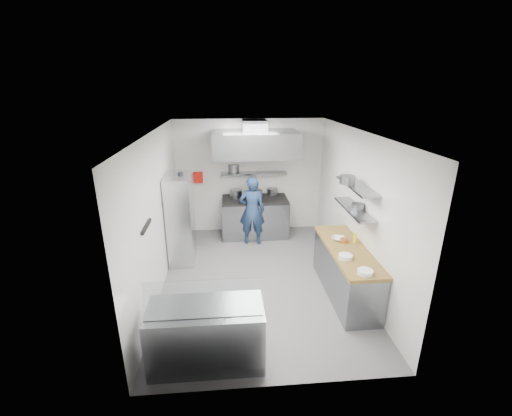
{
  "coord_description": "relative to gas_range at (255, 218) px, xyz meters",
  "views": [
    {
      "loc": [
        -0.55,
        -5.73,
        3.53
      ],
      "look_at": [
        0.0,
        0.6,
        1.25
      ],
      "focal_mm": 24.0,
      "sensor_mm": 36.0,
      "label": 1
    }
  ],
  "objects": [
    {
      "name": "wall_shelf_lower",
      "position": [
        1.54,
        -2.4,
        1.05
      ],
      "size": [
        0.3,
        1.3,
        0.04
      ],
      "primitive_type": "cube",
      "color": "gray",
      "rests_on": "wall_right"
    },
    {
      "name": "rack_bin_b",
      "position": [
        -1.63,
        -0.78,
        0.85
      ],
      "size": [
        0.14,
        0.17,
        0.15
      ],
      "primitive_type": "cube",
      "color": "yellow",
      "rests_on": "wire_rack"
    },
    {
      "name": "display_case",
      "position": [
        -0.98,
        -4.1,
        -0.03
      ],
      "size": [
        1.5,
        0.7,
        0.85
      ],
      "primitive_type": "cube",
      "color": "gray",
      "rests_on": "floor"
    },
    {
      "name": "wall_back",
      "position": [
        -0.1,
        0.4,
        0.95
      ],
      "size": [
        3.6,
        2.8,
        0.02
      ],
      "primitive_type": "cube",
      "rotation": [
        1.57,
        0.0,
        0.0
      ],
      "color": "white",
      "rests_on": "floor"
    },
    {
      "name": "plate_stack_a",
      "position": [
        1.35,
        -3.55,
        0.48
      ],
      "size": [
        0.23,
        0.23,
        0.06
      ],
      "primitive_type": "cylinder",
      "color": "white",
      "rests_on": "prep_counter_top"
    },
    {
      "name": "red_firebox",
      "position": [
        -1.35,
        0.34,
        0.97
      ],
      "size": [
        0.22,
        0.1,
        0.26
      ],
      "primitive_type": "cube",
      "color": "red",
      "rests_on": "wall_back"
    },
    {
      "name": "floor",
      "position": [
        -0.1,
        -2.1,
        -0.45
      ],
      "size": [
        5.0,
        5.0,
        0.0
      ],
      "primitive_type": "plane",
      "color": "#4D4D4F",
      "rests_on": "ground"
    },
    {
      "name": "prep_counter_base",
      "position": [
        1.38,
        -2.7,
        -0.03
      ],
      "size": [
        0.62,
        2.0,
        0.84
      ],
      "primitive_type": "cube",
      "color": "gray",
      "rests_on": "floor"
    },
    {
      "name": "extractor_hood",
      "position": [
        0.0,
        -0.18,
        1.85
      ],
      "size": [
        1.9,
        1.15,
        0.55
      ],
      "primitive_type": "cube",
      "color": "gray",
      "rests_on": "wall_back"
    },
    {
      "name": "rack_bin_a",
      "position": [
        -1.63,
        -1.14,
        0.35
      ],
      "size": [
        0.17,
        0.21,
        0.19
      ],
      "primitive_type": "cube",
      "color": "white",
      "rests_on": "wire_rack"
    },
    {
      "name": "hood_duct",
      "position": [
        0.0,
        0.05,
        2.23
      ],
      "size": [
        0.55,
        0.55,
        0.24
      ],
      "primitive_type": "cube",
      "color": "slate",
      "rests_on": "extractor_hood"
    },
    {
      "name": "wire_rack",
      "position": [
        -1.63,
        -1.13,
        0.48
      ],
      "size": [
        0.5,
        0.9,
        1.85
      ],
      "primitive_type": "cube",
      "color": "silver",
      "rests_on": "floor"
    },
    {
      "name": "shelf_pot_d",
      "position": [
        1.4,
        -2.31,
        1.56
      ],
      "size": [
        0.27,
        0.27,
        0.14
      ],
      "primitive_type": "cylinder",
      "color": "slate",
      "rests_on": "wall_shelf_upper"
    },
    {
      "name": "stock_pot_right",
      "position": [
        0.46,
        0.3,
        0.59
      ],
      "size": [
        0.27,
        0.27,
        0.16
      ],
      "primitive_type": "cylinder",
      "color": "slate",
      "rests_on": "cooktop"
    },
    {
      "name": "shelf_pot_a",
      "position": [
        -0.49,
        0.42,
        1.18
      ],
      "size": [
        0.27,
        0.27,
        0.18
      ],
      "primitive_type": "cylinder",
      "color": "slate",
      "rests_on": "over_range_shelf"
    },
    {
      "name": "stock_pot_mid",
      "position": [
        0.0,
        -0.15,
        0.63
      ],
      "size": [
        0.35,
        0.35,
        0.24
      ],
      "primitive_type": "cylinder",
      "color": "slate",
      "rests_on": "cooktop"
    },
    {
      "name": "gas_range",
      "position": [
        0.0,
        0.0,
        0.0
      ],
      "size": [
        1.6,
        0.8,
        0.9
      ],
      "primitive_type": "cube",
      "color": "gray",
      "rests_on": "floor"
    },
    {
      "name": "over_range_shelf",
      "position": [
        0.0,
        0.24,
        1.07
      ],
      "size": [
        1.6,
        0.3,
        0.04
      ],
      "primitive_type": "cube",
      "color": "gray",
      "rests_on": "wall_back"
    },
    {
      "name": "knife_strip",
      "position": [
        -1.88,
        -3.0,
        1.1
      ],
      "size": [
        0.04,
        0.55,
        0.05
      ],
      "primitive_type": "cube",
      "color": "black",
      "rests_on": "wall_left"
    },
    {
      "name": "shelf_pot_c",
      "position": [
        1.58,
        -2.45,
        1.12
      ],
      "size": [
        0.21,
        0.21,
        0.1
      ],
      "primitive_type": "cylinder",
      "color": "slate",
      "rests_on": "wall_shelf_lower"
    },
    {
      "name": "wall_left",
      "position": [
        -1.9,
        -2.1,
        0.95
      ],
      "size": [
        2.8,
        5.0,
        0.02
      ],
      "primitive_type": "cube",
      "rotation": [
        1.57,
        0.0,
        1.57
      ],
      "color": "white",
      "rests_on": "floor"
    },
    {
      "name": "copper_pan",
      "position": [
        1.39,
        -2.45,
        0.48
      ],
      "size": [
        0.15,
        0.15,
        0.06
      ],
      "primitive_type": "cylinder",
      "color": "#D5753C",
      "rests_on": "prep_counter_top"
    },
    {
      "name": "wall_front",
      "position": [
        -0.1,
        -4.6,
        0.95
      ],
      "size": [
        3.6,
        2.8,
        0.02
      ],
      "primitive_type": "cube",
      "rotation": [
        -1.57,
        0.0,
        0.0
      ],
      "color": "white",
      "rests_on": "floor"
    },
    {
      "name": "prep_counter_top",
      "position": [
        1.38,
        -2.7,
        0.42
      ],
      "size": [
        0.65,
        2.04,
        0.06
      ],
      "primitive_type": "cube",
      "color": "olive",
      "rests_on": "prep_counter_base"
    },
    {
      "name": "display_glass",
      "position": [
        -0.98,
        -4.22,
        0.62
      ],
      "size": [
        1.47,
        0.19,
        0.42
      ],
      "primitive_type": "cube",
      "rotation": [
        -0.38,
        0.0,
        0.0
      ],
      "color": "silver",
      "rests_on": "display_case"
    },
    {
      "name": "squeeze_bottle",
      "position": [
        1.58,
        -2.49,
        0.54
      ],
      "size": [
        0.06,
        0.06,
        0.18
      ],
      "primitive_type": "cylinder",
      "color": "yellow",
      "rests_on": "prep_counter_top"
    },
    {
      "name": "mixing_bowl",
      "position": [
        1.32,
        -2.37,
        0.48
      ],
      "size": [
        0.3,
        0.3,
        0.06
      ],
      "primitive_type": "imported",
      "rotation": [
        0.0,
        0.0,
        -0.43
      ],
      "color": "white",
      "rests_on": "prep_counter_top"
    },
    {
      "name": "plate_stack_b",
      "position": [
        1.22,
        -3.05,
        0.48
      ],
      "size": [
        0.22,
        0.22,
        0.06
      ],
      "primitive_type": "cylinder",
      "color": "white",
      "rests_on": "prep_counter_top"
    },
    {
      "name": "wall_shelf_upper",
      "position": [
        1.54,
        -2.4,
        1.47
      ],
      "size": [
        0.3,
        1.3,
        0.04
      ],
      "primitive_type": "cube",
      "color": "gray",
      "rests_on": "wall_right"
    },
    {
      "name": "rack_jar",
      "position": [
        -1.58,
        -1.04,
        1.35
      ],
      "size": [
        0.11,
        0.11,
        0.18
      ],
      "primitive_type": "cylinder",
      "color": "black",
      "rests_on": "wire_rack"
    },
    {
      "name": "cooktop",
      "position": [
        0.0,
        0.0,
        0.48
      ],
      "size": [
        1.57,
        0.78,
        0.06
      ],
      "primitive_type": "cube",
      "color": "black",
      "rests_on": "gas_range"
    },
    {
      "name": "stock_pot_left",
      "position": [
        -0.46,
        0.1,
        0.61
      ],
      "size": [
        0.29,
        0.29,
        0.2
      ],
      "primitive_type": "cylinder",
      "color": "slate",
      "rests_on": "cooktop"
    },
    {
      "name": "chef",
      "position": [
        -0.1,
        -0.46,
        0.36
      ],
      "size": [
        0.62,
        0.44,
        1.62
      ],
      "primitive_type": "imported",
      "rotation": [
        0.0,
        0.0,
        3.05
      ],
      "color": "navy",
      "rests_on": "floor"
    },
    {
      "name": "ceiling",
      "position": [
        -0.1,
        -2.1,
        2.35
      ],
      "size": [
        5.0,
        5.0,
        0.0
      ],
      "primitive_type": "plane",
      "rotation": [
        3.14,
        0.0,
        0.0
      ],
      "color": "silver",
      "rests_on": "wall_back"
    },
    {
      "name": "wall_right",
      "position": [
        1.7,
        -2.1,
        0.95
      ],
      "size": [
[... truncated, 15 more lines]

